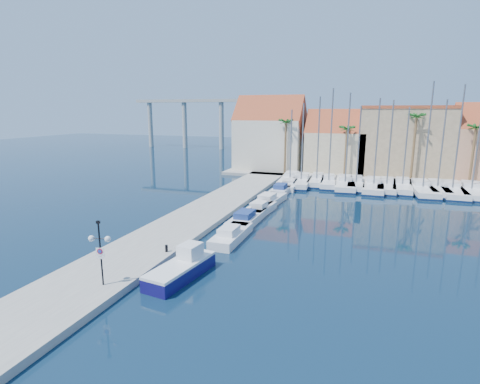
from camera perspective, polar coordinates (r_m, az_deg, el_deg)
name	(u,v)px	position (r m, az deg, el deg)	size (l,w,h in m)	color
ground	(233,288)	(25.04, -1.14, -14.36)	(260.00, 260.00, 0.00)	#081D31
quay_west	(197,217)	(39.90, -6.51, -3.74)	(6.00, 77.00, 0.50)	gray
shore_north	(382,175)	(69.85, 20.84, 2.48)	(54.00, 16.00, 0.50)	gray
lamp_post	(100,243)	(24.73, -20.58, -7.32)	(1.41, 0.62, 4.21)	black
bollard	(166,248)	(29.88, -11.14, -8.43)	(0.22, 0.22, 0.55)	black
fishing_boat	(182,268)	(26.48, -8.81, -11.33)	(2.77, 6.13, 2.07)	#130E52
motorboat_west_0	(231,235)	(33.18, -1.37, -6.55)	(2.01, 6.26, 1.40)	white
motorboat_west_1	(247,218)	(38.15, 1.04, -4.01)	(2.39, 7.04, 1.40)	white
motorboat_west_2	(261,209)	(41.74, 3.29, -2.59)	(2.20, 5.54, 1.40)	white
motorboat_west_3	(269,200)	(45.82, 4.44, -1.25)	(2.92, 7.36, 1.40)	white
motorboat_west_4	(281,189)	(52.15, 6.31, 0.39)	(2.14, 6.60, 1.40)	white
motorboat_west_5	(289,185)	(55.72, 7.51, 1.13)	(2.56, 7.08, 1.40)	white
motorboat_west_6	(295,178)	(61.60, 8.31, 2.18)	(2.47, 6.05, 1.40)	white
sailboat_0	(290,179)	(59.58, 7.70, 1.91)	(3.33, 10.46, 11.35)	white
sailboat_1	(302,181)	(58.47, 9.36, 1.66)	(3.33, 10.57, 12.27)	white
sailboat_2	(317,180)	(59.34, 11.64, 1.78)	(2.41, 8.53, 13.23)	white
sailboat_3	(329,182)	(58.33, 13.37, 1.54)	(2.88, 8.67, 14.33)	white
sailboat_4	(345,183)	(57.85, 15.70, 1.27)	(3.61, 10.77, 13.67)	white
sailboat_5	(356,184)	(58.01, 17.28, 1.20)	(2.55, 9.01, 11.82)	white
sailboat_6	(373,186)	(57.44, 19.68, 0.91)	(2.98, 10.74, 12.88)	white
sailboat_7	(386,186)	(57.91, 21.42, 0.88)	(2.83, 9.69, 12.62)	white
sailboat_8	(402,186)	(58.60, 23.47, 0.82)	(3.06, 9.91, 11.71)	white
sailboat_9	(422,188)	(57.95, 25.94, 0.51)	(3.75, 10.95, 14.97)	white
sailboat_10	(436,188)	(59.00, 27.76, 0.50)	(2.75, 9.69, 12.68)	white
sailboat_11	(451,190)	(58.88, 29.51, 0.30)	(2.95, 10.93, 14.52)	white
sailboat_12	(471,190)	(59.66, 31.70, 0.20)	(3.72, 10.95, 14.87)	white
building_0	(270,136)	(70.41, 4.63, 8.46)	(12.30, 9.00, 13.50)	beige
building_1	(336,145)	(68.46, 14.44, 6.98)	(10.30, 8.00, 11.00)	tan
building_2	(404,141)	(69.32, 23.72, 7.19)	(14.20, 10.20, 11.50)	#9A815F
palm_0	(286,123)	(64.49, 7.01, 10.33)	(2.60, 2.60, 10.15)	brown
palm_1	(347,130)	(63.14, 16.00, 9.05)	(2.60, 2.60, 9.15)	brown
palm_2	(417,119)	(63.26, 25.30, 10.07)	(2.60, 2.60, 11.15)	brown
palm_3	(476,129)	(64.57, 32.31, 8.12)	(2.60, 2.60, 9.65)	brown
viaduct	(205,114)	(113.14, -5.30, 11.80)	(48.00, 2.20, 14.45)	#9E9E99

